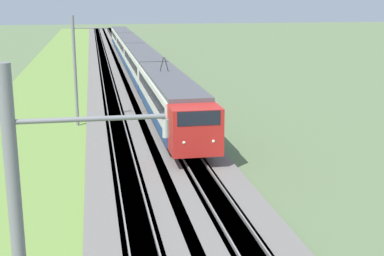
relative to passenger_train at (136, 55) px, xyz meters
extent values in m
cube|color=slate|center=(-16.79, 3.85, -2.15)|extent=(240.00, 4.40, 0.30)
cube|color=slate|center=(-16.79, 0.00, -2.15)|extent=(240.00, 4.40, 0.30)
cube|color=#4C4238|center=(-16.79, 3.85, -2.15)|extent=(240.00, 1.57, 0.30)
cube|color=gray|center=(-16.79, 4.39, -1.93)|extent=(240.00, 0.07, 0.15)
cube|color=gray|center=(-16.79, 3.32, -1.93)|extent=(240.00, 0.07, 0.15)
cube|color=#4C4238|center=(-16.79, 0.00, -2.15)|extent=(240.00, 1.57, 0.30)
cube|color=gray|center=(-16.79, 0.53, -1.93)|extent=(240.00, 0.07, 0.15)
cube|color=gray|center=(-16.79, -0.53, -1.93)|extent=(240.00, 0.07, 0.15)
cube|color=olive|center=(-16.79, 10.22, -2.24)|extent=(240.00, 8.42, 0.12)
cube|color=red|center=(-40.27, 0.00, 0.00)|extent=(2.09, 2.80, 2.60)
cube|color=black|center=(-40.58, 0.00, 0.87)|extent=(1.51, 2.33, 0.78)
sphere|color=#F2EAC6|center=(-41.27, 0.80, -0.43)|extent=(0.20, 0.20, 0.20)
sphere|color=#F2EAC6|center=(-41.27, -0.80, -0.43)|extent=(0.20, 0.20, 0.20)
cube|color=navy|center=(-30.23, 0.00, -0.94)|extent=(17.98, 2.91, 0.73)
cube|color=silver|center=(-30.23, 0.00, 0.36)|extent=(17.98, 2.91, 1.87)
cube|color=black|center=(-30.23, 0.00, 0.51)|extent=(16.54, 2.93, 0.79)
cube|color=#515156|center=(-30.23, 0.00, 1.42)|extent=(17.98, 2.68, 0.25)
cube|color=black|center=(-30.23, 0.00, -1.58)|extent=(17.08, 2.48, 0.55)
cylinder|color=black|center=(-37.43, 0.53, -1.42)|extent=(0.86, 0.12, 0.86)
cylinder|color=black|center=(-37.43, -0.53, -1.42)|extent=(0.86, 0.12, 0.86)
cube|color=navy|center=(-10.61, 0.00, -0.94)|extent=(20.07, 2.91, 0.73)
cube|color=silver|center=(-10.61, 0.00, 0.36)|extent=(20.07, 2.91, 1.87)
cube|color=black|center=(-10.61, 0.00, 0.51)|extent=(18.47, 2.93, 0.79)
cube|color=#515156|center=(-10.61, 0.00, 1.42)|extent=(20.07, 2.68, 0.25)
cube|color=black|center=(-10.61, 0.00, -1.58)|extent=(19.07, 2.48, 0.55)
cube|color=navy|center=(10.07, 0.00, -0.94)|extent=(20.07, 2.91, 0.73)
cube|color=silver|center=(10.07, 0.00, 0.36)|extent=(20.07, 2.91, 1.87)
cube|color=black|center=(10.07, 0.00, 0.51)|extent=(18.47, 2.93, 0.79)
cube|color=#515156|center=(10.07, 0.00, 1.42)|extent=(20.07, 2.68, 0.25)
cube|color=black|center=(10.07, 0.00, -1.58)|extent=(19.07, 2.48, 0.55)
cube|color=navy|center=(30.74, 0.00, -0.94)|extent=(20.07, 2.91, 0.73)
cube|color=silver|center=(30.74, 0.00, 0.36)|extent=(20.07, 2.91, 1.87)
cube|color=black|center=(30.74, 0.00, 0.51)|extent=(18.47, 2.93, 0.79)
cube|color=#515156|center=(30.74, 0.00, 1.42)|extent=(20.07, 2.68, 0.25)
cube|color=black|center=(30.74, 0.00, -1.58)|extent=(19.07, 2.48, 0.55)
cylinder|color=black|center=(-27.54, 0.17, 2.10)|extent=(0.06, 0.33, 1.08)
cylinder|color=black|center=(-27.54, -0.18, 2.10)|extent=(0.06, 0.33, 1.08)
cube|color=black|center=(-37.43, 0.00, -2.30)|extent=(0.10, 0.10, 0.00)
cylinder|color=slate|center=(-60.08, 5.49, 5.23)|extent=(0.08, 2.40, 0.08)
cylinder|color=#B2ADA8|center=(-60.08, 4.29, 5.03)|extent=(0.10, 0.10, 0.30)
cylinder|color=slate|center=(-28.66, 6.69, 1.78)|extent=(0.22, 0.22, 8.16)
cylinder|color=slate|center=(-28.66, 5.49, 4.96)|extent=(0.08, 2.40, 0.08)
cylinder|color=#B2ADA8|center=(-28.66, 4.29, 4.76)|extent=(0.10, 0.10, 0.30)
camera|label=1|loc=(-68.32, 5.38, 7.06)|focal=50.00mm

